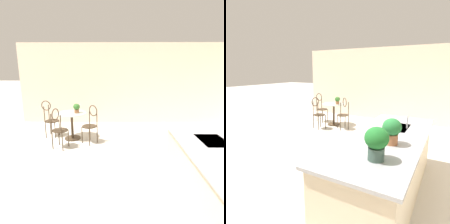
# 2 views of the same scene
# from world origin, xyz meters

# --- Properties ---
(ground_plane) EXTENTS (40.00, 40.00, 0.00)m
(ground_plane) POSITION_xyz_m (0.00, 0.00, 0.00)
(ground_plane) COLOR beige
(wall_left_window) EXTENTS (0.12, 7.80, 2.70)m
(wall_left_window) POSITION_xyz_m (-4.26, 0.00, 1.35)
(wall_left_window) COLOR beige
(wall_left_window) RESTS_ON ground
(bistro_table) EXTENTS (0.80, 0.80, 0.74)m
(bistro_table) POSITION_xyz_m (-2.62, -1.84, 0.45)
(bistro_table) COLOR #3D2D1E
(bistro_table) RESTS_ON ground
(chair_near_window) EXTENTS (0.54, 0.54, 1.04)m
(chair_near_window) POSITION_xyz_m (-2.29, -1.28, 0.57)
(chair_near_window) COLOR #3D2D1E
(chair_near_window) RESTS_ON ground
(chair_by_island) EXTENTS (0.44, 0.51, 1.04)m
(chair_by_island) POSITION_xyz_m (-2.81, -2.50, 0.57)
(chair_by_island) COLOR #3D2D1E
(chair_by_island) RESTS_ON ground
(chair_toward_desk) EXTENTS (0.52, 0.48, 1.04)m
(chair_toward_desk) POSITION_xyz_m (-1.95, -2.03, 0.57)
(chair_toward_desk) COLOR #3D2D1E
(chair_toward_desk) RESTS_ON ground
(potted_plant_on_table) EXTENTS (0.18, 0.18, 0.25)m
(potted_plant_on_table) POSITION_xyz_m (-2.64, -1.70, 0.89)
(potted_plant_on_table) COLOR #9E603D
(potted_plant_on_table) RESTS_ON bistro_table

